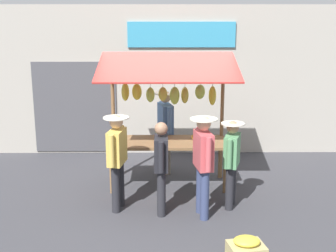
# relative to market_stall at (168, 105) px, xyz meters

# --- Properties ---
(ground_plane) EXTENTS (40.00, 40.00, 0.00)m
(ground_plane) POSITION_rel_market_stall_xyz_m (0.00, 0.06, -1.56)
(ground_plane) COLOR #38383D
(street_backdrop) EXTENTS (9.00, 0.30, 3.40)m
(street_backdrop) POSITION_rel_market_stall_xyz_m (0.04, -2.13, 0.14)
(street_backdrop) COLOR #9E998E
(street_backdrop) RESTS_ON ground
(market_stall) EXTENTS (2.50, 1.46, 2.50)m
(market_stall) POSITION_rel_market_stall_xyz_m (0.00, 0.00, 0.00)
(market_stall) COLOR brown
(market_stall) RESTS_ON ground
(vendor_with_sunhat) EXTENTS (0.44, 0.70, 1.70)m
(vendor_with_sunhat) POSITION_rel_market_stall_xyz_m (0.04, -0.69, -0.54)
(vendor_with_sunhat) COLOR #726656
(vendor_with_sunhat) RESTS_ON ground
(shopper_with_shopping_bag) EXTENTS (0.42, 0.69, 1.63)m
(shopper_with_shopping_bag) POSITION_rel_market_stall_xyz_m (0.85, 1.14, -0.59)
(shopper_with_shopping_bag) COLOR #232328
(shopper_with_shopping_bag) RESTS_ON ground
(shopper_with_ponytail) EXTENTS (0.22, 0.67, 1.55)m
(shopper_with_ponytail) POSITION_rel_market_stall_xyz_m (0.12, 1.30, -0.67)
(shopper_with_ponytail) COLOR #232328
(shopper_with_ponytail) RESTS_ON ground
(shopper_in_striped_shirt) EXTENTS (0.43, 0.70, 1.68)m
(shopper_in_striped_shirt) POSITION_rel_market_stall_xyz_m (-0.55, 1.43, -0.56)
(shopper_in_striped_shirt) COLOR navy
(shopper_in_striped_shirt) RESTS_ON ground
(shopper_in_grey_tee) EXTENTS (0.39, 0.64, 1.51)m
(shopper_in_grey_tee) POSITION_rel_market_stall_xyz_m (-1.06, 1.07, -0.68)
(shopper_in_grey_tee) COLOR #232328
(shopper_in_grey_tee) RESTS_ON ground
(produce_crate_near) EXTENTS (0.54, 0.46, 0.36)m
(produce_crate_near) POSITION_rel_market_stall_xyz_m (-1.02, 2.84, -1.40)
(produce_crate_near) COLOR tan
(produce_crate_near) RESTS_ON ground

